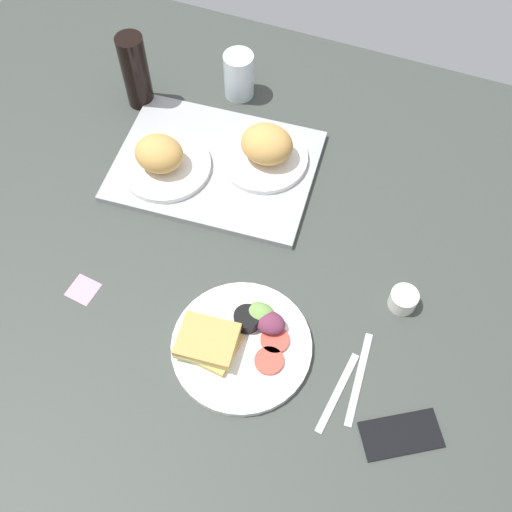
{
  "coord_description": "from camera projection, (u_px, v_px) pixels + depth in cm",
  "views": [
    {
      "loc": [
        24.61,
        -56.9,
        112.04
      ],
      "look_at": [
        2.0,
        3.0,
        4.0
      ],
      "focal_mm": 43.29,
      "sensor_mm": 36.0,
      "label": 1
    }
  ],
  "objects": [
    {
      "name": "soda_bottle",
      "position": [
        135.0,
        71.0,
        1.45
      ],
      "size": [
        6.4,
        6.4,
        19.3
      ],
      "primitive_type": "cylinder",
      "color": "black",
      "rests_on": "ground_plane"
    },
    {
      "name": "knife",
      "position": [
        359.0,
        378.0,
        1.16
      ],
      "size": [
        2.49,
        19.05,
        0.5
      ],
      "primitive_type": "cube",
      "rotation": [
        0.0,
        0.0,
        1.63
      ],
      "color": "#B7B7BC",
      "rests_on": "ground_plane"
    },
    {
      "name": "fork",
      "position": [
        338.0,
        392.0,
        1.15
      ],
      "size": [
        3.73,
        17.03,
        0.5
      ],
      "primitive_type": "cube",
      "rotation": [
        0.0,
        0.0,
        1.43
      ],
      "color": "#B7B7BC",
      "rests_on": "ground_plane"
    },
    {
      "name": "espresso_cup",
      "position": [
        403.0,
        300.0,
        1.23
      ],
      "size": [
        5.6,
        5.6,
        4.0
      ],
      "primitive_type": "cylinder",
      "color": "silver",
      "rests_on": "ground_plane"
    },
    {
      "name": "drinking_glass",
      "position": [
        239.0,
        75.0,
        1.49
      ],
      "size": [
        7.3,
        7.3,
        11.86
      ],
      "primitive_type": "cylinder",
      "color": "silver",
      "rests_on": "ground_plane"
    },
    {
      "name": "cell_phone",
      "position": [
        401.0,
        434.0,
        1.11
      ],
      "size": [
        16.04,
        13.65,
        0.8
      ],
      "primitive_type": "cube",
      "rotation": [
        0.0,
        0.0,
        0.55
      ],
      "color": "black",
      "rests_on": "ground_plane"
    },
    {
      "name": "ground_plane",
      "position": [
        242.0,
        278.0,
        1.29
      ],
      "size": [
        190.0,
        150.0,
        3.0
      ],
      "primitive_type": "cube",
      "color": "#383D38"
    },
    {
      "name": "sticky_note",
      "position": [
        83.0,
        290.0,
        1.26
      ],
      "size": [
        6.22,
        6.22,
        0.12
      ],
      "primitive_type": "cube",
      "rotation": [
        0.0,
        0.0,
        -0.12
      ],
      "color": "pink",
      "rests_on": "ground_plane"
    },
    {
      "name": "serving_tray",
      "position": [
        215.0,
        166.0,
        1.42
      ],
      "size": [
        47.39,
        36.34,
        1.6
      ],
      "primitive_type": "cube",
      "rotation": [
        0.0,
        0.0,
        0.08
      ],
      "color": "#9EA0A3",
      "rests_on": "ground_plane"
    },
    {
      "name": "bread_plate_far",
      "position": [
        266.0,
        149.0,
        1.38
      ],
      "size": [
        20.15,
        20.15,
        9.48
      ],
      "color": "white",
      "rests_on": "serving_tray"
    },
    {
      "name": "bread_plate_near",
      "position": [
        162.0,
        159.0,
        1.37
      ],
      "size": [
        20.54,
        20.54,
        8.92
      ],
      "color": "white",
      "rests_on": "serving_tray"
    },
    {
      "name": "plate_with_salad",
      "position": [
        239.0,
        341.0,
        1.18
      ],
      "size": [
        27.19,
        27.19,
        5.4
      ],
      "color": "white",
      "rests_on": "ground_plane"
    }
  ]
}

